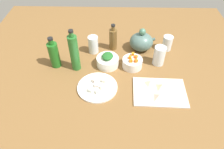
% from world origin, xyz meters
% --- Properties ---
extents(tabletop, '(1.90, 1.90, 0.03)m').
position_xyz_m(tabletop, '(0.00, 0.00, 0.01)').
color(tabletop, brown).
rests_on(tabletop, ground).
extents(cutting_board, '(0.30, 0.22, 0.01)m').
position_xyz_m(cutting_board, '(0.27, -0.09, 0.03)').
color(cutting_board, silver).
rests_on(cutting_board, tabletop).
extents(plate_tofu, '(0.23, 0.23, 0.01)m').
position_xyz_m(plate_tofu, '(-0.08, -0.06, 0.04)').
color(plate_tofu, white).
rests_on(plate_tofu, tabletop).
extents(bowl_greens, '(0.14, 0.14, 0.06)m').
position_xyz_m(bowl_greens, '(-0.03, 0.14, 0.06)').
color(bowl_greens, white).
rests_on(bowl_greens, tabletop).
extents(bowl_carrots, '(0.13, 0.13, 0.06)m').
position_xyz_m(bowl_carrots, '(0.13, 0.13, 0.06)').
color(bowl_carrots, white).
rests_on(bowl_carrots, tabletop).
extents(teapot, '(0.18, 0.15, 0.17)m').
position_xyz_m(teapot, '(0.20, 0.31, 0.09)').
color(teapot, '#4F6D66').
rests_on(teapot, tabletop).
extents(bottle_0, '(0.06, 0.06, 0.28)m').
position_xyz_m(bottle_0, '(-0.23, 0.11, 0.15)').
color(bottle_0, '#286C2A').
rests_on(bottle_0, tabletop).
extents(bottle_1, '(0.05, 0.05, 0.19)m').
position_xyz_m(bottle_1, '(-0.00, 0.32, 0.11)').
color(bottle_1, brown).
rests_on(bottle_1, tabletop).
extents(bottle_2, '(0.06, 0.06, 0.21)m').
position_xyz_m(bottle_2, '(-0.36, 0.13, 0.12)').
color(bottle_2, '#20651E').
rests_on(bottle_2, tabletop).
extents(drinking_glass_0, '(0.07, 0.07, 0.12)m').
position_xyz_m(drinking_glass_0, '(-0.13, 0.28, 0.09)').
color(drinking_glass_0, white).
rests_on(drinking_glass_0, tabletop).
extents(drinking_glass_1, '(0.07, 0.07, 0.13)m').
position_xyz_m(drinking_glass_1, '(0.30, 0.16, 0.09)').
color(drinking_glass_1, white).
rests_on(drinking_glass_1, tabletop).
extents(drinking_glass_2, '(0.07, 0.07, 0.10)m').
position_xyz_m(drinking_glass_2, '(0.38, 0.32, 0.08)').
color(drinking_glass_2, white).
rests_on(drinking_glass_2, tabletop).
extents(carrot_cube_0, '(0.02, 0.02, 0.02)m').
position_xyz_m(carrot_cube_0, '(0.15, 0.10, 0.10)').
color(carrot_cube_0, orange).
rests_on(carrot_cube_0, bowl_carrots).
extents(carrot_cube_1, '(0.02, 0.02, 0.02)m').
position_xyz_m(carrot_cube_1, '(0.15, 0.14, 0.10)').
color(carrot_cube_1, orange).
rests_on(carrot_cube_1, bowl_carrots).
extents(carrot_cube_2, '(0.02, 0.02, 0.02)m').
position_xyz_m(carrot_cube_2, '(0.11, 0.14, 0.10)').
color(carrot_cube_2, orange).
rests_on(carrot_cube_2, bowl_carrots).
extents(carrot_cube_3, '(0.02, 0.02, 0.02)m').
position_xyz_m(carrot_cube_3, '(0.11, 0.11, 0.10)').
color(carrot_cube_3, orange).
rests_on(carrot_cube_3, bowl_carrots).
extents(carrot_cube_4, '(0.02, 0.02, 0.02)m').
position_xyz_m(carrot_cube_4, '(0.13, 0.17, 0.10)').
color(carrot_cube_4, orange).
rests_on(carrot_cube_4, bowl_carrots).
extents(chopped_greens_mound, '(0.08, 0.09, 0.03)m').
position_xyz_m(chopped_greens_mound, '(-0.03, 0.14, 0.11)').
color(chopped_greens_mound, '#226326').
rests_on(chopped_greens_mound, bowl_greens).
extents(tofu_cube_0, '(0.03, 0.03, 0.02)m').
position_xyz_m(tofu_cube_0, '(-0.05, -0.08, 0.05)').
color(tofu_cube_0, '#EBEACB').
rests_on(tofu_cube_0, plate_tofu).
extents(tofu_cube_1, '(0.03, 0.03, 0.02)m').
position_xyz_m(tofu_cube_1, '(-0.12, -0.10, 0.05)').
color(tofu_cube_1, white).
rests_on(tofu_cube_1, plate_tofu).
extents(tofu_cube_2, '(0.03, 0.03, 0.02)m').
position_xyz_m(tofu_cube_2, '(-0.08, -0.11, 0.05)').
color(tofu_cube_2, '#F2E9CC').
rests_on(tofu_cube_2, plate_tofu).
extents(tofu_cube_3, '(0.03, 0.03, 0.02)m').
position_xyz_m(tofu_cube_3, '(-0.05, -0.03, 0.05)').
color(tofu_cube_3, '#EDE4CE').
rests_on(tofu_cube_3, plate_tofu).
extents(tofu_cube_4, '(0.03, 0.03, 0.02)m').
position_xyz_m(tofu_cube_4, '(-0.10, -0.02, 0.05)').
color(tofu_cube_4, white).
rests_on(tofu_cube_4, plate_tofu).
extents(tofu_cube_5, '(0.02, 0.02, 0.02)m').
position_xyz_m(tofu_cube_5, '(-0.09, -0.06, 0.05)').
color(tofu_cube_5, white).
rests_on(tofu_cube_5, plate_tofu).
extents(dumpling_0, '(0.08, 0.08, 0.03)m').
position_xyz_m(dumpling_0, '(0.26, -0.14, 0.05)').
color(dumpling_0, beige).
rests_on(dumpling_0, cutting_board).
extents(dumpling_1, '(0.08, 0.08, 0.03)m').
position_xyz_m(dumpling_1, '(0.29, -0.06, 0.05)').
color(dumpling_1, beige).
rests_on(dumpling_1, cutting_board).
extents(dumpling_2, '(0.07, 0.07, 0.02)m').
position_xyz_m(dumpling_2, '(0.22, -0.03, 0.05)').
color(dumpling_2, beige).
rests_on(dumpling_2, cutting_board).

